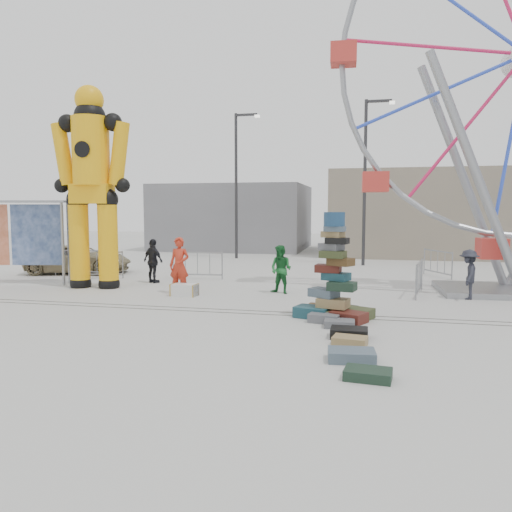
% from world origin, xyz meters
% --- Properties ---
extents(ground, '(90.00, 90.00, 0.00)m').
position_xyz_m(ground, '(0.00, 0.00, 0.00)').
color(ground, '#9E9E99').
rests_on(ground, ground).
extents(track_line_near, '(40.00, 0.04, 0.01)m').
position_xyz_m(track_line_near, '(0.00, 0.60, 0.00)').
color(track_line_near, '#47443F').
rests_on(track_line_near, ground).
extents(track_line_far, '(40.00, 0.04, 0.01)m').
position_xyz_m(track_line_far, '(0.00, 1.00, 0.00)').
color(track_line_far, '#47443F').
rests_on(track_line_far, ground).
extents(building_right, '(12.00, 8.00, 5.00)m').
position_xyz_m(building_right, '(7.00, 20.00, 2.50)').
color(building_right, gray).
rests_on(building_right, ground).
extents(building_left, '(10.00, 8.00, 4.40)m').
position_xyz_m(building_left, '(-6.00, 22.00, 2.20)').
color(building_left, gray).
rests_on(building_left, ground).
extents(lamp_post_right, '(1.41, 0.25, 8.00)m').
position_xyz_m(lamp_post_right, '(3.09, 13.00, 4.48)').
color(lamp_post_right, '#2D2D30').
rests_on(lamp_post_right, ground).
extents(lamp_post_left, '(1.41, 0.25, 8.00)m').
position_xyz_m(lamp_post_left, '(-3.91, 15.00, 4.48)').
color(lamp_post_left, '#2D2D30').
rests_on(lamp_post_left, ground).
extents(suitcase_tower, '(2.09, 1.72, 2.69)m').
position_xyz_m(suitcase_tower, '(2.36, 0.55, 0.75)').
color(suitcase_tower, '#1C4855').
rests_on(suitcase_tower, ground).
extents(crash_test_dummy, '(2.86, 1.26, 7.19)m').
position_xyz_m(crash_test_dummy, '(-6.19, 3.73, 3.79)').
color(crash_test_dummy, black).
rests_on(crash_test_dummy, ground).
extents(banner_scaffold, '(4.30, 1.69, 3.08)m').
position_xyz_m(banner_scaffold, '(-9.63, 3.82, 2.31)').
color(banner_scaffold, gray).
rests_on(banner_scaffold, ground).
extents(steamer_trunk, '(0.84, 0.52, 0.38)m').
position_xyz_m(steamer_trunk, '(-2.50, 2.83, 0.19)').
color(steamer_trunk, silver).
rests_on(steamer_trunk, ground).
extents(row_case_0, '(0.71, 0.58, 0.23)m').
position_xyz_m(row_case_0, '(2.45, 0.47, 0.12)').
color(row_case_0, '#3A4422').
rests_on(row_case_0, ground).
extents(row_case_1, '(0.72, 0.51, 0.18)m').
position_xyz_m(row_case_1, '(2.57, -0.42, 0.09)').
color(row_case_1, slate).
rests_on(row_case_1, ground).
extents(row_case_2, '(0.79, 0.54, 0.22)m').
position_xyz_m(row_case_2, '(2.83, -1.35, 0.11)').
color(row_case_2, black).
rests_on(row_case_2, ground).
extents(row_case_3, '(0.74, 0.55, 0.19)m').
position_xyz_m(row_case_3, '(2.86, -1.97, 0.10)').
color(row_case_3, '#9C804F').
rests_on(row_case_3, ground).
extents(row_case_4, '(0.90, 0.65, 0.21)m').
position_xyz_m(row_case_4, '(2.93, -3.00, 0.10)').
color(row_case_4, slate).
rests_on(row_case_4, ground).
extents(row_case_5, '(0.81, 0.59, 0.17)m').
position_xyz_m(row_case_5, '(3.22, -3.94, 0.09)').
color(row_case_5, '#1C3324').
rests_on(row_case_5, ground).
extents(barricade_dummy_a, '(2.00, 0.23, 1.10)m').
position_xyz_m(barricade_dummy_a, '(-8.56, 6.43, 0.55)').
color(barricade_dummy_a, gray).
rests_on(barricade_dummy_a, ground).
extents(barricade_dummy_b, '(1.91, 0.78, 1.10)m').
position_xyz_m(barricade_dummy_b, '(-7.33, 5.84, 0.55)').
color(barricade_dummy_b, gray).
rests_on(barricade_dummy_b, ground).
extents(barricade_dummy_c, '(2.00, 0.22, 1.10)m').
position_xyz_m(barricade_dummy_c, '(-3.37, 6.59, 0.55)').
color(barricade_dummy_c, gray).
rests_on(barricade_dummy_c, ground).
extents(barricade_wheel_front, '(0.46, 1.99, 1.10)m').
position_xyz_m(barricade_wheel_front, '(4.82, 4.57, 0.55)').
color(barricade_wheel_front, gray).
rests_on(barricade_wheel_front, ground).
extents(barricade_wheel_back, '(0.94, 1.85, 1.10)m').
position_xyz_m(barricade_wheel_back, '(6.01, 9.44, 0.55)').
color(barricade_wheel_back, gray).
rests_on(barricade_wheel_back, ground).
extents(pedestrian_red, '(0.70, 0.49, 1.86)m').
position_xyz_m(pedestrian_red, '(-2.79, 3.16, 0.93)').
color(pedestrian_red, '#B72D1A').
rests_on(pedestrian_red, ground).
extents(pedestrian_green, '(0.94, 0.84, 1.59)m').
position_xyz_m(pedestrian_green, '(0.43, 3.96, 0.79)').
color(pedestrian_green, '#175F27').
rests_on(pedestrian_green, ground).
extents(pedestrian_black, '(1.05, 0.78, 1.65)m').
position_xyz_m(pedestrian_black, '(-4.65, 5.26, 0.83)').
color(pedestrian_black, black).
rests_on(pedestrian_black, ground).
extents(pedestrian_grey, '(0.75, 1.08, 1.54)m').
position_xyz_m(pedestrian_grey, '(6.23, 4.17, 0.77)').
color(pedestrian_grey, '#21232D').
rests_on(pedestrian_grey, ground).
extents(parked_suv, '(4.74, 3.04, 1.22)m').
position_xyz_m(parked_suv, '(-9.01, 7.24, 0.61)').
color(parked_suv, '#8D815B').
rests_on(parked_suv, ground).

